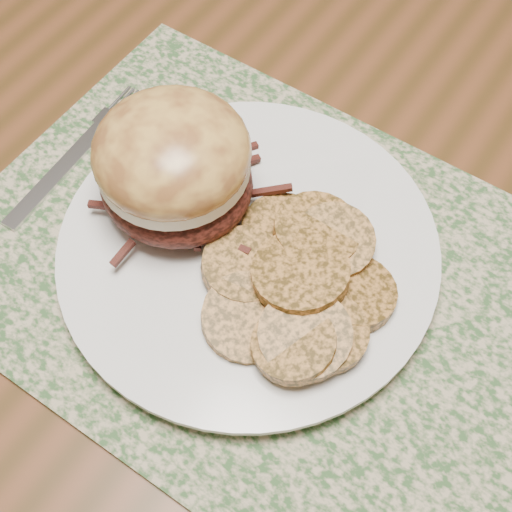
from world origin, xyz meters
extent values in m
plane|color=#50381B|center=(0.00, 0.00, 0.00)|extent=(3.50, 3.50, 0.00)
cube|color=brown|center=(0.00, 0.00, 0.73)|extent=(1.50, 0.90, 0.04)
cube|color=#33562C|center=(0.16, -0.06, 0.75)|extent=(0.45, 0.33, 0.00)
cylinder|color=silver|center=(0.14, -0.06, 0.76)|extent=(0.26, 0.26, 0.02)
ellipsoid|color=black|center=(0.08, -0.06, 0.79)|extent=(0.14, 0.13, 0.05)
cylinder|color=beige|center=(0.08, -0.06, 0.82)|extent=(0.13, 0.13, 0.01)
ellipsoid|color=#C08C3F|center=(0.08, -0.06, 0.83)|extent=(0.13, 0.13, 0.06)
cylinder|color=#AF7233|center=(0.16, -0.04, 0.78)|extent=(0.08, 0.08, 0.01)
cylinder|color=#AF7233|center=(0.20, -0.03, 0.78)|extent=(0.08, 0.08, 0.02)
cylinder|color=#AF7233|center=(0.23, -0.05, 0.78)|extent=(0.07, 0.07, 0.02)
cylinder|color=#AF7233|center=(0.15, -0.08, 0.78)|extent=(0.06, 0.06, 0.02)
cylinder|color=#AF7233|center=(0.19, -0.07, 0.79)|extent=(0.09, 0.09, 0.02)
cylinder|color=#AF7233|center=(0.23, -0.09, 0.78)|extent=(0.06, 0.06, 0.02)
cylinder|color=#AF7233|center=(0.18, -0.11, 0.78)|extent=(0.07, 0.07, 0.02)
cylinder|color=#AF7233|center=(0.22, -0.11, 0.78)|extent=(0.08, 0.08, 0.02)
cylinder|color=#AF7233|center=(0.22, -0.10, 0.78)|extent=(0.08, 0.08, 0.02)
cylinder|color=#AF7233|center=(0.18, -0.03, 0.78)|extent=(0.08, 0.08, 0.02)
cube|color=#B9B9C0|center=(-0.02, -0.08, 0.76)|extent=(0.02, 0.12, 0.00)
cube|color=#B9B9C0|center=(-0.03, -0.02, 0.76)|extent=(0.02, 0.02, 0.00)
camera|label=1|loc=(0.30, -0.28, 1.20)|focal=50.00mm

